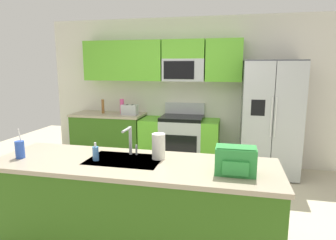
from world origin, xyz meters
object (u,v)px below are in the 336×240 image
bottle_pink (122,106)px  drink_cup_blue (20,149)px  soap_dispenser (96,153)px  pepper_mill (103,106)px  range_oven (180,142)px  refrigerator (270,119)px  paper_towel_roll (159,146)px  toaster (130,110)px  sink_faucet (130,138)px  backpack (236,160)px

bottle_pink → drink_cup_blue: (0.04, -2.69, -0.05)m
bottle_pink → soap_dispenser: bearing=-73.6°
pepper_mill → drink_cup_blue: bearing=-81.5°
range_oven → drink_cup_blue: 2.90m
refrigerator → soap_dispenser: 3.07m
range_oven → pepper_mill: size_ratio=5.31×
bottle_pink → paper_towel_roll: (1.32, -2.42, -0.01)m
drink_cup_blue → soap_dispenser: 0.73m
toaster → sink_faucet: 2.43m
range_oven → pepper_mill: bearing=-179.9°
range_oven → soap_dispenser: bearing=-97.1°
backpack → soap_dispenser: bearing=177.0°
drink_cup_blue → backpack: drink_cup_blue is taller
pepper_mill → drink_cup_blue: (0.39, -2.64, -0.04)m
toaster → backpack: size_ratio=0.88×
sink_faucet → refrigerator: bearing=55.7°
refrigerator → soap_dispenser: size_ratio=10.88×
paper_towel_roll → sink_faucet: bearing=171.7°
pepper_mill → sink_faucet: bearing=-59.4°
refrigerator → bottle_pink: 2.57m
bottle_pink → soap_dispenser: (0.77, -2.60, -0.07)m
drink_cup_blue → toaster: bearing=86.9°
toaster → drink_cup_blue: size_ratio=0.99×
range_oven → refrigerator: size_ratio=0.74×
toaster → drink_cup_blue: (-0.14, -2.59, -0.01)m
refrigerator → soap_dispenser: bearing=-125.9°
range_oven → paper_towel_roll: 2.46m
range_oven → soap_dispenser: (-0.32, -2.56, 0.53)m
toaster → pepper_mill: bearing=174.7°
sink_faucet → bottle_pink: bearing=113.2°
pepper_mill → sink_faucet: 2.71m
paper_towel_roll → backpack: bearing=-19.2°
pepper_mill → soap_dispenser: pepper_mill is taller
bottle_pink → backpack: bearing=-52.8°
range_oven → refrigerator: 1.56m
soap_dispenser → paper_towel_roll: bearing=18.0°
range_oven → toaster: 1.06m
sink_faucet → backpack: sink_faucet is taller
backpack → refrigerator: bearing=77.8°
bottle_pink → refrigerator: bearing=-2.5°
bottle_pink → soap_dispenser: size_ratio=1.57×
sink_faucet → toaster: bearing=110.2°
pepper_mill → soap_dispenser: (1.12, -2.56, -0.06)m
toaster → range_oven: bearing=3.3°
drink_cup_blue → paper_towel_roll: drink_cup_blue is taller
refrigerator → pepper_mill: (-2.92, 0.07, 0.10)m
bottle_pink → backpack: bottle_pink is taller
bottle_pink → soap_dispenser: bottle_pink is taller
range_oven → sink_faucet: bearing=-91.6°
paper_towel_roll → backpack: paper_towel_roll is taller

